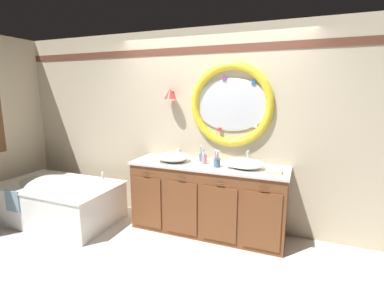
% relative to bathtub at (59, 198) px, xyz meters
% --- Properties ---
extents(ground_plane, '(14.00, 14.00, 0.00)m').
position_rel_bathtub_xyz_m(ground_plane, '(1.98, 0.16, -0.32)').
color(ground_plane, silver).
extents(back_wall_assembly, '(6.40, 0.26, 2.60)m').
position_rel_bathtub_xyz_m(back_wall_assembly, '(2.00, 0.75, 1.01)').
color(back_wall_assembly, beige).
rests_on(back_wall_assembly, ground_plane).
extents(vanity_counter, '(1.98, 0.59, 0.90)m').
position_rel_bathtub_xyz_m(vanity_counter, '(2.06, 0.44, 0.13)').
color(vanity_counter, brown).
rests_on(vanity_counter, ground_plane).
extents(bathtub, '(1.66, 0.96, 0.64)m').
position_rel_bathtub_xyz_m(bathtub, '(0.00, 0.00, 0.00)').
color(bathtub, white).
rests_on(bathtub, ground_plane).
extents(sink_basin_left, '(0.42, 0.42, 0.12)m').
position_rel_bathtub_xyz_m(sink_basin_left, '(1.59, 0.41, 0.64)').
color(sink_basin_left, white).
rests_on(sink_basin_left, vanity_counter).
extents(sink_basin_right, '(0.45, 0.45, 0.12)m').
position_rel_bathtub_xyz_m(sink_basin_right, '(2.52, 0.41, 0.64)').
color(sink_basin_right, white).
rests_on(sink_basin_right, vanity_counter).
extents(faucet_set_left, '(0.22, 0.13, 0.14)m').
position_rel_bathtub_xyz_m(faucet_set_left, '(1.59, 0.63, 0.63)').
color(faucet_set_left, silver).
rests_on(faucet_set_left, vanity_counter).
extents(faucet_set_right, '(0.22, 0.15, 0.18)m').
position_rel_bathtub_xyz_m(faucet_set_right, '(2.52, 0.63, 0.65)').
color(faucet_set_right, silver).
rests_on(faucet_set_right, vanity_counter).
extents(toothbrush_holder_left, '(0.09, 0.09, 0.22)m').
position_rel_bathtub_xyz_m(toothbrush_holder_left, '(1.94, 0.57, 0.63)').
color(toothbrush_holder_left, slate).
rests_on(toothbrush_holder_left, vanity_counter).
extents(toothbrush_holder_right, '(0.09, 0.09, 0.22)m').
position_rel_bathtub_xyz_m(toothbrush_holder_right, '(2.20, 0.36, 0.64)').
color(toothbrush_holder_right, slate).
rests_on(toothbrush_holder_right, vanity_counter).
extents(soap_dispenser, '(0.06, 0.07, 0.15)m').
position_rel_bathtub_xyz_m(soap_dispenser, '(2.00, 0.46, 0.64)').
color(soap_dispenser, pink).
rests_on(soap_dispenser, vanity_counter).
extents(folded_hand_towel, '(0.18, 0.11, 0.04)m').
position_rel_bathtub_xyz_m(folded_hand_towel, '(2.87, 0.34, 0.60)').
color(folded_hand_towel, beige).
rests_on(folded_hand_towel, vanity_counter).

